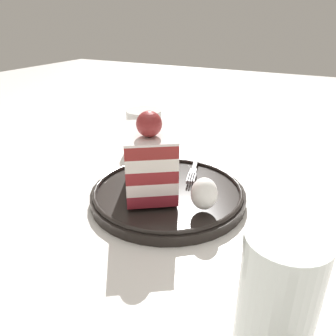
# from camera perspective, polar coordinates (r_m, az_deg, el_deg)

# --- Properties ---
(ground_plane) EXTENTS (2.40, 2.40, 0.00)m
(ground_plane) POSITION_cam_1_polar(r_m,az_deg,el_deg) (0.48, -0.25, -4.53)
(ground_plane) COLOR silver
(dessert_plate) EXTENTS (0.22, 0.22, 0.02)m
(dessert_plate) POSITION_cam_1_polar(r_m,az_deg,el_deg) (0.47, 0.00, -4.38)
(dessert_plate) COLOR black
(dessert_plate) RESTS_ON ground_plane
(cake_slice) EXTENTS (0.11, 0.12, 0.12)m
(cake_slice) POSITION_cam_1_polar(r_m,az_deg,el_deg) (0.44, -3.23, 1.56)
(cake_slice) COLOR maroon
(cake_slice) RESTS_ON dessert_plate
(whipped_cream_dollop) EXTENTS (0.03, 0.03, 0.04)m
(whipped_cream_dollop) POSITION_cam_1_polar(r_m,az_deg,el_deg) (0.41, 6.27, -4.43)
(whipped_cream_dollop) COLOR white
(whipped_cream_dollop) RESTS_ON dessert_plate
(fork) EXTENTS (0.04, 0.12, 0.00)m
(fork) POSITION_cam_1_polar(r_m,az_deg,el_deg) (0.52, 4.66, 0.42)
(fork) COLOR silver
(fork) RESTS_ON dessert_plate
(drink_glass_near) EXTENTS (0.07, 0.07, 0.07)m
(drink_glass_near) POSITION_cam_1_polar(r_m,az_deg,el_deg) (0.65, -4.13, 6.63)
(drink_glass_near) COLOR white
(drink_glass_near) RESTS_ON ground_plane
(drink_glass_far) EXTENTS (0.06, 0.06, 0.11)m
(drink_glass_far) POSITION_cam_1_polar(r_m,az_deg,el_deg) (0.27, 18.19, -21.51)
(drink_glass_far) COLOR white
(drink_glass_far) RESTS_ON ground_plane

